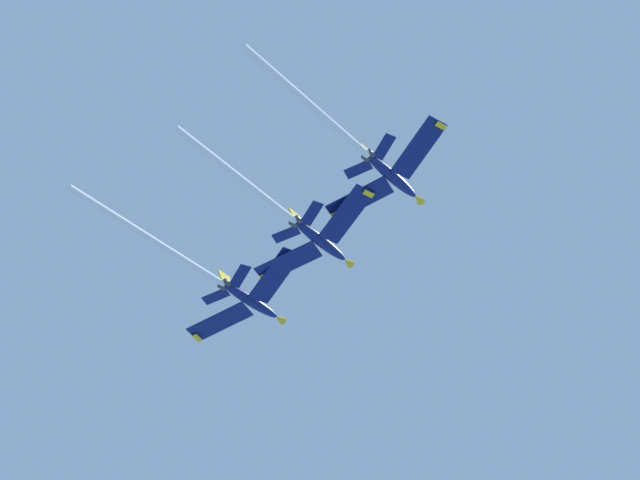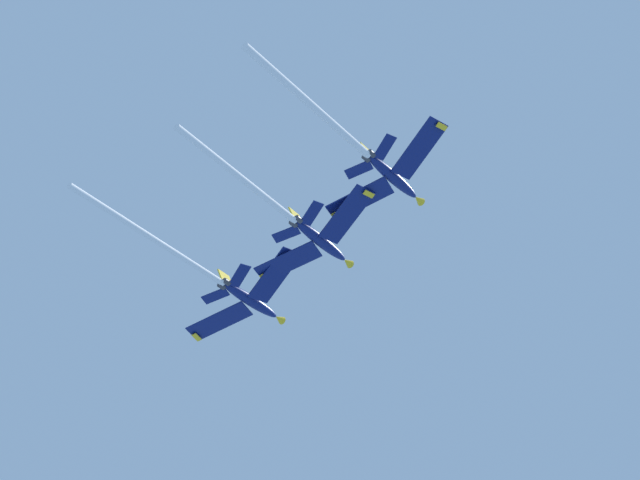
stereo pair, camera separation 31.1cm
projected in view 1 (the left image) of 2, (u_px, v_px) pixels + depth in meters
jet_inner_left at (225, 285)px, 139.85m from camera, size 24.39×31.79×21.59m
jet_centre at (298, 223)px, 136.63m from camera, size 22.25×28.87×19.03m
jet_inner_right at (364, 152)px, 133.35m from camera, size 23.55×29.64×20.01m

